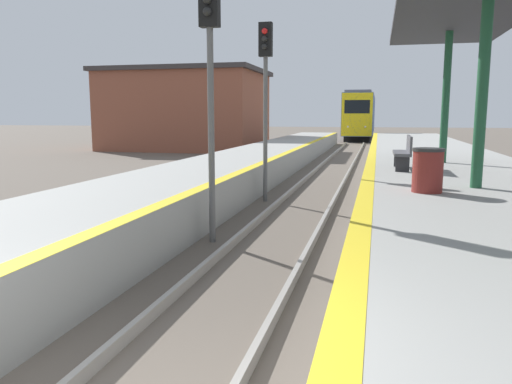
% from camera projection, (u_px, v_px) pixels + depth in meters
% --- Properties ---
extents(train, '(2.71, 19.37, 4.61)m').
position_uv_depth(train, '(361.00, 116.00, 52.46)').
color(train, black).
rests_on(train, ground).
extents(signal_near, '(0.36, 0.31, 4.90)m').
position_uv_depth(signal_near, '(210.00, 61.00, 9.12)').
color(signal_near, '#595959').
rests_on(signal_near, ground).
extents(signal_mid, '(0.36, 0.31, 4.90)m').
position_uv_depth(signal_mid, '(265.00, 79.00, 13.67)').
color(signal_mid, '#595959').
rests_on(signal_mid, ground).
extents(trash_bin, '(0.60, 0.60, 0.85)m').
position_uv_depth(trash_bin, '(428.00, 170.00, 9.60)').
color(trash_bin, maroon).
rests_on(trash_bin, platform_right).
extents(bench, '(0.44, 1.68, 0.92)m').
position_uv_depth(bench, '(404.00, 151.00, 13.68)').
color(bench, '#4C4C51').
rests_on(bench, platform_right).
extents(station_building, '(10.95, 8.18, 5.58)m').
position_uv_depth(station_building, '(186.00, 110.00, 35.49)').
color(station_building, brown).
rests_on(station_building, ground).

